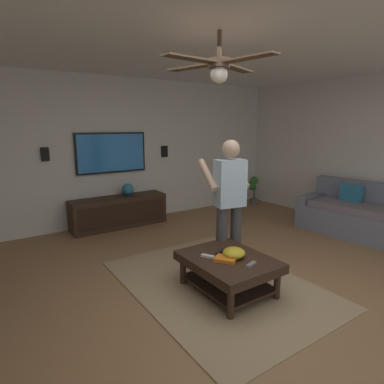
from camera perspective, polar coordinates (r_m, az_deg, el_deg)
The scene contains 19 objects.
ground_plane at distance 3.65m, azimuth 8.88°, elevation -18.09°, with size 8.43×8.43×0.00m, color olive.
wall_back_tv at distance 6.15m, azimuth -13.07°, elevation 6.98°, with size 0.10×7.23×2.66m, color silver.
ceiling_slab at distance 3.30m, azimuth 10.55°, elevation 27.39°, with size 6.96×7.23×0.10m, color white.
area_rug at distance 3.90m, azimuth 4.34°, elevation -15.82°, with size 2.57×1.83×0.01m, color #9E8460.
couch at distance 6.04m, azimuth 27.77°, elevation -3.92°, with size 1.98×1.05×0.87m.
coffee_table at distance 3.64m, azimuth 6.41°, elevation -12.94°, with size 1.00×0.80×0.40m.
media_console at distance 5.97m, azimuth -12.77°, elevation -3.45°, with size 0.45×1.70×0.55m.
tv at distance 6.01m, azimuth -14.07°, elevation 6.76°, with size 0.05×1.28×0.72m.
person_standing at distance 4.04m, azimuth 6.58°, elevation -0.88°, with size 0.61×0.61×1.64m.
potted_plant_short at distance 7.59m, azimuth 10.76°, elevation 0.83°, with size 0.25×0.27×0.65m.
bowl at distance 3.58m, azimuth 7.45°, elevation -10.63°, with size 0.24×0.24×0.11m, color gold.
remote_white at distance 3.57m, azimuth 2.84°, elevation -11.29°, with size 0.15×0.04×0.02m, color white.
remote_black at distance 3.70m, azimuth 4.92°, elevation -10.48°, with size 0.15×0.04×0.02m, color black.
remote_grey at distance 3.43m, azimuth 10.44°, elevation -12.49°, with size 0.15×0.04×0.02m, color slate.
book at distance 3.50m, azimuth 5.95°, elevation -11.72°, with size 0.22×0.16×0.04m, color orange.
vase_round at distance 5.98m, azimuth -11.31°, elevation 0.43°, with size 0.22×0.22×0.22m, color teal.
wall_speaker_left at distance 6.48m, azimuth -4.91°, elevation 7.17°, with size 0.06×0.12×0.22m, color black.
wall_speaker_right at distance 5.74m, azimuth -24.58°, elevation 6.10°, with size 0.06×0.12×0.22m, color black.
ceiling_fan at distance 3.15m, azimuth 4.66°, elevation 21.25°, with size 1.20×1.18×0.46m.
Camera 1 is at (-2.29, 2.19, 1.81)m, focal length 30.12 mm.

